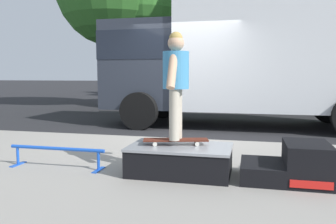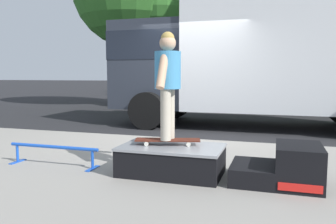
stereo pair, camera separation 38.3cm
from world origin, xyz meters
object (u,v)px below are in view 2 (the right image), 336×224
at_px(kicker_ramp, 284,168).
at_px(box_truck, 251,59).
at_px(grind_rail, 53,151).
at_px(skateboard, 168,140).
at_px(skater_kid, 168,77).
at_px(skate_box, 172,159).

relative_size(kicker_ramp, box_truck, 0.14).
xyz_separation_m(kicker_ramp, box_truck, (-0.74, 5.00, 1.40)).
relative_size(kicker_ramp, grind_rail, 0.72).
distance_m(skateboard, skater_kid, 0.76).
bearing_deg(kicker_ramp, box_truck, 98.38).
height_order(skateboard, box_truck, box_truck).
relative_size(grind_rail, skateboard, 1.63).
distance_m(kicker_ramp, skateboard, 1.36).
bearing_deg(skater_kid, skateboard, 97.13).
bearing_deg(kicker_ramp, skater_kid, 177.91).
xyz_separation_m(skateboard, box_truck, (0.60, 4.95, 1.18)).
distance_m(kicker_ramp, box_truck, 5.25).
height_order(kicker_ramp, skateboard, kicker_ramp).
distance_m(skate_box, box_truck, 5.22).
bearing_deg(skateboard, skater_kid, -82.87).
bearing_deg(grind_rail, kicker_ramp, 1.89).
xyz_separation_m(skate_box, skater_kid, (-0.07, 0.05, 0.98)).
bearing_deg(box_truck, skater_kid, -96.94).
distance_m(kicker_ramp, grind_rail, 2.87).
bearing_deg(box_truck, grind_rail, -112.68).
bearing_deg(box_truck, skateboard, -96.94).
bearing_deg(skater_kid, box_truck, 83.06).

